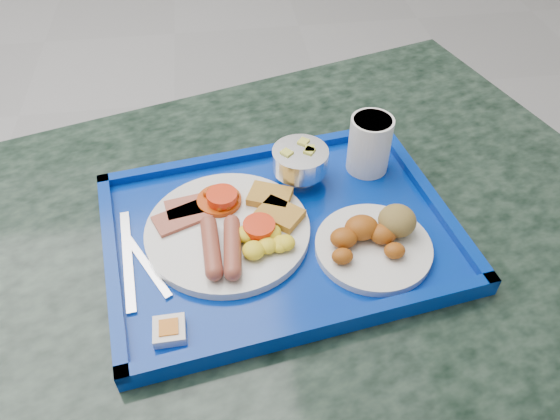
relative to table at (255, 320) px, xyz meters
name	(u,v)px	position (x,y,z in m)	size (l,w,h in m)	color
table	(255,320)	(0.00, 0.00, 0.00)	(1.41, 1.13, 0.77)	gray
tray	(280,232)	(0.04, 0.01, 0.21)	(0.55, 0.44, 0.03)	#032895
main_plate	(233,228)	(-0.02, 0.01, 0.23)	(0.24, 0.24, 0.04)	silver
bread_plate	(376,239)	(0.17, -0.04, 0.23)	(0.16, 0.16, 0.05)	silver
fruit_bowl	(300,161)	(0.09, 0.11, 0.25)	(0.09, 0.09, 0.06)	silver
juice_cup	(370,143)	(0.21, 0.13, 0.26)	(0.07, 0.07, 0.09)	white
spoon	(168,232)	(-0.12, 0.02, 0.22)	(0.10, 0.17, 0.01)	silver
knife	(128,259)	(-0.17, -0.02, 0.22)	(0.01, 0.19, 0.00)	silver
jam_packet	(169,330)	(-0.11, -0.15, 0.22)	(0.04, 0.04, 0.02)	white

